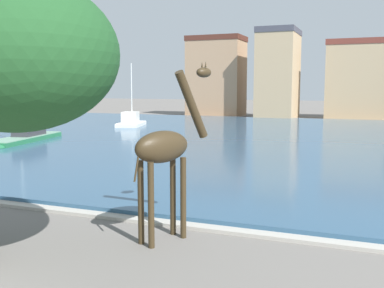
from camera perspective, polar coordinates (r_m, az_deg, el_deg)
harbor_water at (r=40.01m, az=9.48°, el=0.70°), size 87.50×50.49×0.27m
quay_edge_coping at (r=16.39m, az=-9.90°, el=-8.98°), size 87.50×0.50×0.12m
giraffe_statue at (r=13.44m, az=-3.26°, el=-0.72°), size 1.71×2.94×5.38m
sailboat_white at (r=51.12m, az=-7.57°, el=2.65°), size 3.75×6.22×7.18m
sailboat_green at (r=38.33m, az=-20.61°, el=0.72°), size 3.78×9.93×7.08m
townhouse_corner_house at (r=72.61m, az=3.08°, el=8.49°), size 8.61×5.90×12.43m
townhouse_end_terrace at (r=67.81m, az=10.77°, el=8.65°), size 5.41×7.89×12.86m
townhouse_tall_gabled at (r=69.30m, az=20.29°, el=7.60°), size 9.12×5.87×11.17m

